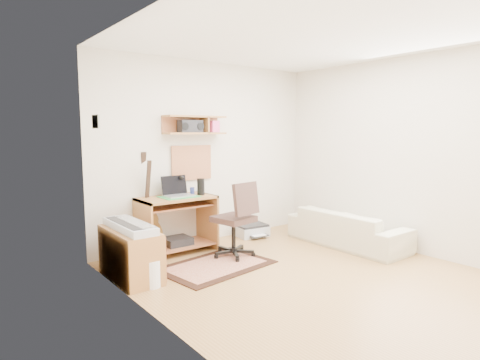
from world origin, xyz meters
TOP-DOWN VIEW (x-y plane):
  - floor at (0.00, 0.00)m, footprint 3.60×4.00m
  - ceiling at (0.00, 0.00)m, footprint 3.60×4.00m
  - back_wall at (0.00, 2.00)m, footprint 3.60×0.01m
  - left_wall at (-1.80, 0.00)m, footprint 0.01×4.00m
  - right_wall at (1.80, 0.00)m, footprint 0.01×4.00m
  - wall_shelf at (-0.30, 1.88)m, footprint 0.90×0.25m
  - cork_board at (-0.30, 1.98)m, footprint 0.64×0.03m
  - wall_photo at (-1.79, 1.50)m, footprint 0.02×0.20m
  - desk at (-0.69, 1.73)m, footprint 1.00×0.55m
  - laptop at (-0.67, 1.71)m, footprint 0.36×0.36m
  - speaker at (-0.34, 1.68)m, footprint 0.10×0.10m
  - desk_lamp at (-0.51, 1.87)m, footprint 0.09×0.09m
  - pencil_cup at (-0.39, 1.83)m, footprint 0.06×0.06m
  - boombox at (-0.38, 1.87)m, footprint 0.33×0.15m
  - rug at (-0.62, 0.93)m, footprint 1.41×1.03m
  - task_chair at (-0.22, 1.10)m, footprint 0.59×0.59m
  - cabinet at (-1.58, 1.17)m, footprint 0.40×0.90m
  - music_keyboard at (-1.58, 1.17)m, footprint 0.28×0.89m
  - guitar at (-1.02, 1.86)m, footprint 0.38×0.26m
  - waste_basket at (-1.51, 0.83)m, footprint 0.24×0.24m
  - printer at (0.63, 1.77)m, footprint 0.51×0.42m
  - sofa at (1.38, 0.53)m, footprint 0.50×1.72m

SIDE VIEW (x-z plane):
  - floor at x=0.00m, z-range -0.01..0.00m
  - rug at x=-0.62m, z-range 0.00..0.02m
  - printer at x=0.63m, z-range 0.00..0.17m
  - waste_basket at x=-1.51m, z-range 0.00..0.29m
  - cabinet at x=-1.58m, z-range 0.00..0.55m
  - sofa at x=1.38m, z-range 0.00..0.67m
  - desk at x=-0.69m, z-range 0.00..0.75m
  - task_chair at x=-0.22m, z-range 0.00..0.99m
  - music_keyboard at x=-1.58m, z-range 0.55..0.63m
  - guitar at x=-1.02m, z-range 0.00..1.36m
  - pencil_cup at x=-0.39m, z-range 0.75..0.84m
  - speaker at x=-0.34m, z-range 0.75..0.98m
  - desk_lamp at x=-0.51m, z-range 0.75..1.02m
  - laptop at x=-0.67m, z-range 0.75..1.03m
  - cork_board at x=-0.30m, z-range 0.92..1.42m
  - back_wall at x=0.00m, z-range 0.00..2.60m
  - left_wall at x=-1.80m, z-range 0.00..2.60m
  - right_wall at x=1.80m, z-range 0.00..2.60m
  - boombox at x=-0.38m, z-range 1.59..1.77m
  - wall_shelf at x=-0.30m, z-range 1.57..1.83m
  - wall_photo at x=-1.79m, z-range 1.65..1.79m
  - ceiling at x=0.00m, z-range 2.60..2.61m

